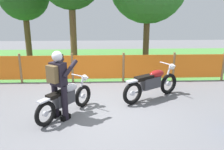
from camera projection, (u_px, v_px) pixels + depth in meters
ground at (97, 111)px, 6.57m from camera, size 24.00×24.00×0.02m
grass_verge at (99, 61)px, 11.85m from camera, size 24.00×6.18×0.01m
barrier_fence at (98, 67)px, 8.74m from camera, size 9.08×0.08×1.05m
motorcycle_lead at (66, 99)px, 6.18m from camera, size 1.22×1.63×0.92m
motorcycle_trailing at (152, 83)px, 7.24m from camera, size 1.82×1.22×0.99m
rider_lead at (58, 82)px, 5.87m from camera, size 0.73×0.78×1.69m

